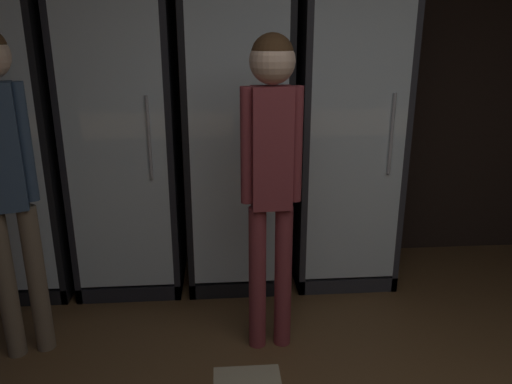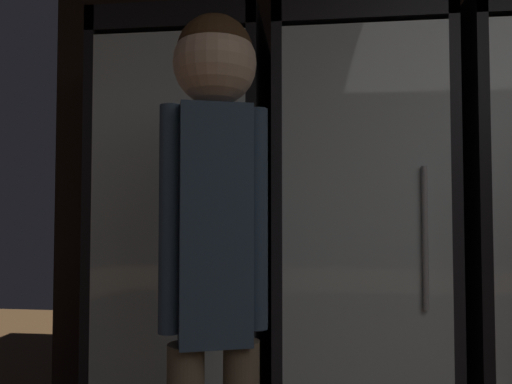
{
  "view_description": "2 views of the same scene",
  "coord_description": "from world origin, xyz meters",
  "px_view_note": "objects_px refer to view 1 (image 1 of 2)",
  "views": [
    {
      "loc": [
        -0.82,
        -0.6,
        1.68
      ],
      "look_at": [
        -0.59,
        2.28,
        0.75
      ],
      "focal_mm": 34.51,
      "sensor_mm": 36.0,
      "label": 1
    },
    {
      "loc": [
        -1.63,
        0.58,
        1.19
      ],
      "look_at": [
        -1.86,
        2.61,
        1.27
      ],
      "focal_mm": 33.2,
      "sensor_mm": 36.0,
      "label": 2
    }
  ],
  "objects_px": {
    "shopper_near": "(1,157)",
    "cooler_center": "(237,143)",
    "cooler_right": "(342,141)",
    "cooler_far_left": "(15,146)",
    "cooler_left": "(127,144)",
    "shopper_far": "(271,155)"
  },
  "relations": [
    {
      "from": "cooler_right",
      "to": "shopper_near",
      "type": "relative_size",
      "value": 1.16
    },
    {
      "from": "cooler_center",
      "to": "shopper_far",
      "type": "distance_m",
      "value": 0.92
    },
    {
      "from": "cooler_left",
      "to": "shopper_near",
      "type": "distance_m",
      "value": 0.98
    },
    {
      "from": "cooler_far_left",
      "to": "shopper_far",
      "type": "xyz_separation_m",
      "value": [
        1.61,
        -0.9,
        0.13
      ]
    },
    {
      "from": "shopper_far",
      "to": "cooler_center",
      "type": "bearing_deg",
      "value": 98.91
    },
    {
      "from": "cooler_left",
      "to": "shopper_near",
      "type": "height_order",
      "value": "cooler_left"
    },
    {
      "from": "cooler_far_left",
      "to": "cooler_center",
      "type": "relative_size",
      "value": 1.0
    },
    {
      "from": "shopper_near",
      "to": "cooler_right",
      "type": "bearing_deg",
      "value": 24.23
    },
    {
      "from": "cooler_center",
      "to": "cooler_left",
      "type": "bearing_deg",
      "value": -179.72
    },
    {
      "from": "cooler_right",
      "to": "shopper_far",
      "type": "height_order",
      "value": "cooler_right"
    },
    {
      "from": "shopper_near",
      "to": "cooler_center",
      "type": "bearing_deg",
      "value": 36.1
    },
    {
      "from": "shopper_near",
      "to": "shopper_far",
      "type": "height_order",
      "value": "shopper_near"
    },
    {
      "from": "cooler_left",
      "to": "shopper_near",
      "type": "xyz_separation_m",
      "value": [
        -0.45,
        -0.86,
        0.13
      ]
    },
    {
      "from": "cooler_far_left",
      "to": "cooler_left",
      "type": "bearing_deg",
      "value": -0.15
    },
    {
      "from": "cooler_far_left",
      "to": "cooler_center",
      "type": "height_order",
      "value": "same"
    },
    {
      "from": "cooler_far_left",
      "to": "shopper_near",
      "type": "relative_size",
      "value": 1.16
    },
    {
      "from": "cooler_left",
      "to": "cooler_center",
      "type": "bearing_deg",
      "value": 0.28
    },
    {
      "from": "cooler_left",
      "to": "shopper_far",
      "type": "relative_size",
      "value": 1.18
    },
    {
      "from": "cooler_far_left",
      "to": "cooler_right",
      "type": "height_order",
      "value": "same"
    },
    {
      "from": "cooler_far_left",
      "to": "shopper_far",
      "type": "height_order",
      "value": "cooler_far_left"
    },
    {
      "from": "cooler_right",
      "to": "shopper_near",
      "type": "bearing_deg",
      "value": -155.77
    },
    {
      "from": "cooler_left",
      "to": "cooler_center",
      "type": "xyz_separation_m",
      "value": [
        0.73,
        0.0,
        -0.01
      ]
    }
  ]
}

